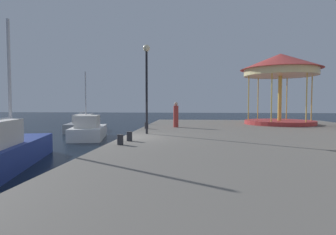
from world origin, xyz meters
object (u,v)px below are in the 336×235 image
at_px(sailboat_grey, 84,124).
at_px(lamp_post_mid_promenade, 147,74).
at_px(bollard_north, 120,140).
at_px(carousel, 280,72).
at_px(motorboat_white, 89,130).
at_px(sailboat_blue, 2,151).
at_px(bollard_center, 129,136).
at_px(bollard_south, 146,126).
at_px(person_near_carousel, 176,116).

xyz_separation_m(sailboat_grey, lamp_post_mid_promenade, (7.47, -9.80, 3.41)).
bearing_deg(sailboat_grey, bollard_north, -62.70).
height_order(carousel, bollard_north, carousel).
bearing_deg(motorboat_white, bollard_north, -60.99).
distance_m(sailboat_blue, motorboat_white, 8.91).
bearing_deg(bollard_north, bollard_center, 84.62).
bearing_deg(bollard_north, lamp_post_mid_promenade, 84.76).
distance_m(sailboat_grey, carousel, 17.24).
xyz_separation_m(motorboat_white, bollard_north, (4.33, -7.82, 0.41)).
distance_m(carousel, lamp_post_mid_promenade, 11.86).
bearing_deg(sailboat_blue, motorboat_white, 91.60).
xyz_separation_m(sailboat_blue, motorboat_white, (-0.25, 8.91, -0.09)).
relative_size(lamp_post_mid_promenade, bollard_north, 11.66).
xyz_separation_m(bollard_south, bollard_north, (0.15, -6.86, 0.00)).
height_order(sailboat_grey, bollard_north, sailboat_grey).
height_order(carousel, person_near_carousel, carousel).
height_order(sailboat_grey, lamp_post_mid_promenade, lamp_post_mid_promenade).
height_order(lamp_post_mid_promenade, bollard_south, lamp_post_mid_promenade).
bearing_deg(person_near_carousel, sailboat_blue, -121.79).
distance_m(lamp_post_mid_promenade, bollard_center, 4.12).
xyz_separation_m(sailboat_blue, bollard_center, (4.19, 2.19, 0.31)).
bearing_deg(person_near_carousel, lamp_post_mid_promenade, -107.00).
bearing_deg(bollard_south, person_near_carousel, 35.59).
distance_m(motorboat_white, lamp_post_mid_promenade, 6.94).
distance_m(bollard_south, bollard_north, 6.86).
height_order(carousel, lamp_post_mid_promenade, carousel).
height_order(bollard_north, person_near_carousel, person_near_carousel).
bearing_deg(bollard_south, lamp_post_mid_promenade, -79.90).
relative_size(carousel, lamp_post_mid_promenade, 1.29).
height_order(lamp_post_mid_promenade, bollard_north, lamp_post_mid_promenade).
height_order(sailboat_grey, carousel, carousel).
xyz_separation_m(bollard_south, person_near_carousel, (1.80, 1.29, 0.59)).
bearing_deg(bollard_south, carousel, 25.98).
relative_size(motorboat_white, carousel, 0.83).
bearing_deg(sailboat_blue, sailboat_grey, 101.49).
xyz_separation_m(bollard_center, bollard_north, (-0.10, -1.09, 0.00)).
relative_size(motorboat_white, lamp_post_mid_promenade, 1.06).
relative_size(motorboat_white, bollard_center, 12.41).
xyz_separation_m(lamp_post_mid_promenade, bollard_south, (-0.52, 2.90, -2.95)).
bearing_deg(bollard_south, bollard_north, -88.72).
xyz_separation_m(sailboat_blue, sailboat_grey, (-3.02, 14.85, -0.15)).
distance_m(motorboat_white, bollard_south, 4.31).
height_order(motorboat_white, bollard_south, motorboat_white).
bearing_deg(sailboat_blue, bollard_north, 14.99).
bearing_deg(sailboat_grey, bollard_center, -60.36).
height_order(motorboat_white, carousel, carousel).
bearing_deg(sailboat_blue, bollard_center, 27.58).
bearing_deg(person_near_carousel, bollard_north, -101.41).
relative_size(sailboat_grey, bollard_north, 18.32).
xyz_separation_m(sailboat_grey, person_near_carousel, (8.75, -5.61, 1.05)).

